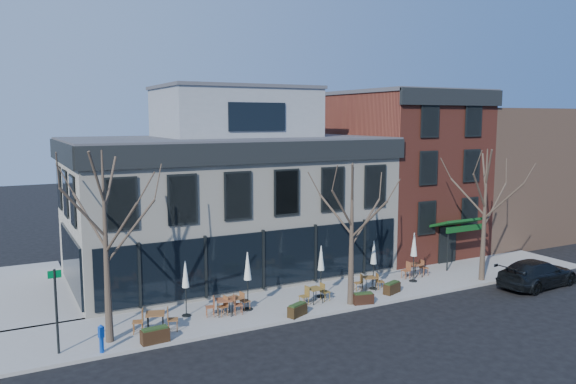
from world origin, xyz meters
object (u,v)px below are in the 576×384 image
parked_sedan (537,273)px  umbrella_0 (185,277)px  cafe_set_0 (155,320)px  call_box (101,338)px

parked_sedan → umbrella_0: bearing=72.6°
cafe_set_0 → umbrella_0: umbrella_0 is taller
umbrella_0 → call_box: bearing=-150.1°
call_box → umbrella_0: umbrella_0 is taller
call_box → cafe_set_0: call_box is taller
cafe_set_0 → umbrella_0: (1.78, 1.28, 1.33)m
parked_sedan → cafe_set_0: 20.81m
cafe_set_0 → call_box: bearing=-154.9°
parked_sedan → cafe_set_0: (-20.61, 2.90, -0.08)m
call_box → umbrella_0: 5.02m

